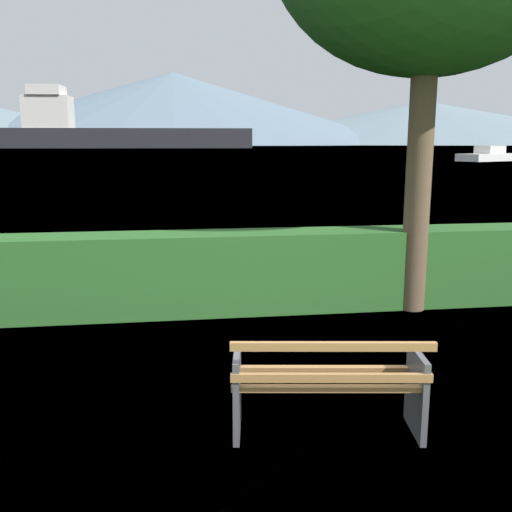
# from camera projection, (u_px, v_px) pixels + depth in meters

# --- Properties ---
(ground_plane) EXTENTS (1400.00, 1400.00, 0.00)m
(ground_plane) POSITION_uv_depth(u_px,v_px,m) (325.00, 430.00, 4.66)
(ground_plane) COLOR #4C6B33
(water_surface) EXTENTS (620.00, 620.00, 0.00)m
(water_surface) POSITION_uv_depth(u_px,v_px,m) (175.00, 146.00, 303.96)
(water_surface) COLOR #6B8EA3
(water_surface) RESTS_ON ground_plane
(park_bench) EXTENTS (1.58, 0.78, 0.87)m
(park_bench) POSITION_uv_depth(u_px,v_px,m) (328.00, 385.00, 4.52)
(park_bench) COLOR #A0703F
(park_bench) RESTS_ON ground_plane
(hedge_row) EXTENTS (10.81, 0.72, 1.10)m
(hedge_row) POSITION_uv_depth(u_px,v_px,m) (261.00, 271.00, 7.92)
(hedge_row) COLOR #285B23
(hedge_row) RESTS_ON ground_plane
(cargo_ship_large) EXTENTS (93.51, 17.69, 22.91)m
(cargo_ship_large) POSITION_uv_depth(u_px,v_px,m) (110.00, 131.00, 217.35)
(cargo_ship_large) COLOR #232328
(cargo_ship_large) RESTS_ON water_surface
(sailboat_mid) EXTENTS (9.51, 6.87, 1.86)m
(sailboat_mid) POSITION_uv_depth(u_px,v_px,m) (489.00, 156.00, 70.43)
(sailboat_mid) COLOR silver
(sailboat_mid) RESTS_ON water_surface
(distant_hills) EXTENTS (828.87, 439.84, 67.30)m
(distant_hills) POSITION_uv_depth(u_px,v_px,m) (210.00, 115.00, 543.19)
(distant_hills) COLOR slate
(distant_hills) RESTS_ON ground_plane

